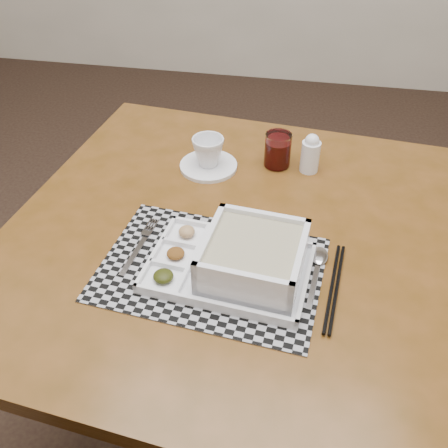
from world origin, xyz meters
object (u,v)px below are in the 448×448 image
(serving_tray, at_px, (246,261))
(creamer_bottle, at_px, (310,154))
(juice_glass, at_px, (278,151))
(cup, at_px, (208,152))
(dining_table, at_px, (234,255))

(serving_tray, height_order, creamer_bottle, creamer_bottle)
(juice_glass, bearing_deg, serving_tray, -92.89)
(serving_tray, distance_m, juice_glass, 0.41)
(cup, height_order, juice_glass, juice_glass)
(dining_table, distance_m, creamer_bottle, 0.33)
(dining_table, bearing_deg, creamer_bottle, 61.10)
(serving_tray, bearing_deg, dining_table, 109.02)
(serving_tray, height_order, cup, serving_tray)
(juice_glass, bearing_deg, creamer_bottle, -6.01)
(cup, xyz_separation_m, juice_glass, (0.17, 0.04, -0.01))
(juice_glass, relative_size, creamer_bottle, 0.87)
(cup, relative_size, juice_glass, 0.91)
(dining_table, height_order, creamer_bottle, creamer_bottle)
(dining_table, bearing_deg, cup, 114.59)
(cup, height_order, creamer_bottle, creamer_bottle)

